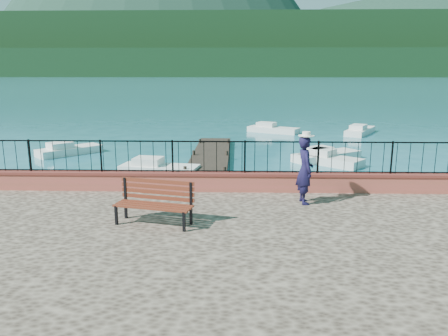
# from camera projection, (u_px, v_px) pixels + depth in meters

# --- Properties ---
(ground) EXTENTS (2000.00, 2000.00, 0.00)m
(ground) POSITION_uv_depth(u_px,v_px,m) (259.00, 284.00, 10.08)
(ground) COLOR #19596B
(ground) RESTS_ON ground
(parapet) EXTENTS (28.00, 0.46, 0.58)m
(parapet) POSITION_uv_depth(u_px,v_px,m) (254.00, 182.00, 13.36)
(parapet) COLOR #AF453F
(parapet) RESTS_ON promenade
(railing) EXTENTS (27.00, 0.05, 0.95)m
(railing) POSITION_uv_depth(u_px,v_px,m) (255.00, 157.00, 13.19)
(railing) COLOR black
(railing) RESTS_ON parapet
(dock) EXTENTS (2.00, 16.00, 0.30)m
(dock) POSITION_uv_depth(u_px,v_px,m) (208.00, 166.00, 21.80)
(dock) COLOR #2D231C
(dock) RESTS_ON ground
(far_forest) EXTENTS (900.00, 60.00, 18.00)m
(far_forest) POSITION_uv_depth(u_px,v_px,m) (239.00, 63.00, 300.54)
(far_forest) COLOR black
(far_forest) RESTS_ON ground
(foothills) EXTENTS (900.00, 120.00, 44.00)m
(foothills) POSITION_uv_depth(u_px,v_px,m) (239.00, 48.00, 356.16)
(foothills) COLOR black
(foothills) RESTS_ON ground
(companion_hill) EXTENTS (448.00, 384.00, 180.00)m
(companion_hill) POSITION_uv_depth(u_px,v_px,m) (413.00, 73.00, 549.37)
(companion_hill) COLOR #142D23
(companion_hill) RESTS_ON ground
(park_bench) EXTENTS (1.98, 1.05, 1.05)m
(park_bench) POSITION_uv_depth(u_px,v_px,m) (154.00, 212.00, 10.48)
(park_bench) COLOR black
(park_bench) RESTS_ON promenade
(person) EXTENTS (0.54, 0.74, 1.89)m
(person) POSITION_uv_depth(u_px,v_px,m) (305.00, 170.00, 12.00)
(person) COLOR black
(person) RESTS_ON promenade
(hat) EXTENTS (0.44, 0.44, 0.12)m
(hat) POSITION_uv_depth(u_px,v_px,m) (306.00, 134.00, 11.78)
(hat) COLOR white
(hat) RESTS_ON person
(boat_0) EXTENTS (3.85, 1.92, 0.80)m
(boat_0) POSITION_uv_depth(u_px,v_px,m) (159.00, 166.00, 20.62)
(boat_0) COLOR silver
(boat_0) RESTS_ON ground
(boat_1) EXTENTS (3.32, 3.14, 0.80)m
(boat_1) POSITION_uv_depth(u_px,v_px,m) (331.00, 157.00, 22.70)
(boat_1) COLOR silver
(boat_1) RESTS_ON ground
(boat_2) EXTENTS (4.07, 3.28, 0.80)m
(boat_2) POSITION_uv_depth(u_px,v_px,m) (327.00, 153.00, 23.80)
(boat_2) COLOR silver
(boat_2) RESTS_ON ground
(boat_3) EXTENTS (3.47, 3.51, 0.80)m
(boat_3) POSITION_uv_depth(u_px,v_px,m) (69.00, 148.00, 25.41)
(boat_3) COLOR silver
(boat_3) RESTS_ON ground
(boat_4) EXTENTS (4.14, 3.02, 0.80)m
(boat_4) POSITION_uv_depth(u_px,v_px,m) (273.00, 127.00, 34.23)
(boat_4) COLOR silver
(boat_4) RESTS_ON ground
(boat_5) EXTENTS (3.24, 4.32, 0.80)m
(boat_5) POSITION_uv_depth(u_px,v_px,m) (360.00, 129.00, 33.49)
(boat_5) COLOR silver
(boat_5) RESTS_ON ground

